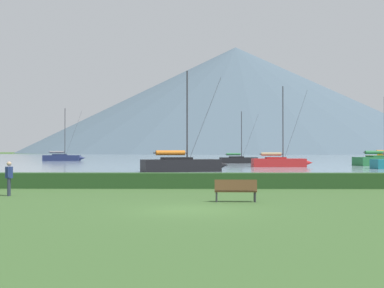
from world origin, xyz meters
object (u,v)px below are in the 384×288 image
Objects in this scene: sailboat_slip_1 at (239,160)px; sailboat_slip_7 at (381,160)px; person_seated_viewer at (9,176)px; sailboat_slip_4 at (62,157)px; sailboat_slip_8 at (279,162)px; park_bench_near_path at (236,189)px; sailboat_slip_9 at (182,164)px.

sailboat_slip_1 is 23.19m from sailboat_slip_7.
sailboat_slip_7 reaches higher than person_seated_viewer.
sailboat_slip_1 is at bearing 64.17° from person_seated_viewer.
sailboat_slip_4 reaches higher than sailboat_slip_7.
sailboat_slip_8 is at bearing -47.73° from sailboat_slip_4.
sailboat_slip_4 is at bearing 144.57° from sailboat_slip_1.
person_seated_viewer is (-19.58, -43.39, 0.31)m from sailboat_slip_8.
sailboat_slip_4 is 5.98× the size of park_bench_near_path.
sailboat_slip_1 is 39.06m from sailboat_slip_4.
sailboat_slip_8 is 5.88× the size of park_bench_near_path.
sailboat_slip_4 is at bearing 97.91° from sailboat_slip_9.
sailboat_slip_8 reaches higher than person_seated_viewer.
sailboat_slip_4 is 1.04× the size of sailboat_slip_9.
sailboat_slip_8 reaches higher than sailboat_slip_1.
person_seated_viewer is at bearing -80.35° from sailboat_slip_4.
sailboat_slip_4 is at bearing 91.36° from person_seated_viewer.
park_bench_near_path is at bearing -103.63° from sailboat_slip_8.
person_seated_viewer is (-34.87, -49.24, 0.24)m from sailboat_slip_7.
sailboat_slip_8 is at bearing 80.66° from park_bench_near_path.
sailboat_slip_1 reaches higher than person_seated_viewer.
sailboat_slip_4 is 62.16m from sailboat_slip_7.
sailboat_slip_8 reaches higher than sailboat_slip_9.
sailboat_slip_9 is 29.20m from person_seated_viewer.
sailboat_slip_7 is 34.59m from sailboat_slip_9.
sailboat_slip_9 is (26.04, -52.57, 0.05)m from sailboat_slip_4.
sailboat_slip_4 reaches higher than person_seated_viewer.
sailboat_slip_1 is at bearing 87.11° from park_bench_near_path.
sailboat_slip_7 is at bearing -41.83° from sailboat_slip_1.
sailboat_slip_8 is (3.81, -19.00, 0.08)m from sailboat_slip_1.
park_bench_near_path is (29.33, -83.62, -0.17)m from sailboat_slip_4.
sailboat_slip_7 is 5.91× the size of person_seated_viewer.
sailboat_slip_8 is at bearing -85.93° from sailboat_slip_1.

